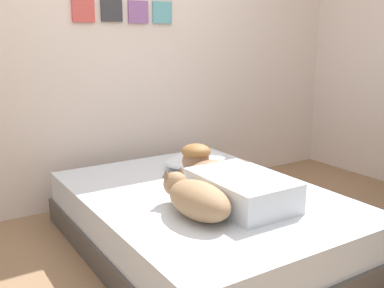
% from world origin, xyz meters
% --- Properties ---
extents(ground_plane, '(12.92, 12.92, 0.00)m').
position_xyz_m(ground_plane, '(0.00, 0.00, 0.00)').
color(ground_plane, '#8C6B4C').
extents(back_wall, '(4.46, 0.12, 2.50)m').
position_xyz_m(back_wall, '(0.00, 1.42, 1.25)').
color(back_wall, silver).
rests_on(back_wall, ground).
extents(bed, '(1.48, 2.00, 0.38)m').
position_xyz_m(bed, '(-0.00, 0.20, 0.19)').
color(bed, '#4C4742').
rests_on(bed, ground).
extents(pillow, '(0.52, 0.32, 0.11)m').
position_xyz_m(pillow, '(0.28, 0.72, 0.43)').
color(pillow, silver).
rests_on(pillow, bed).
extents(person_lying, '(0.43, 0.92, 0.27)m').
position_xyz_m(person_lying, '(0.07, 0.06, 0.48)').
color(person_lying, silver).
rests_on(person_lying, bed).
extents(dog, '(0.26, 0.57, 0.21)m').
position_xyz_m(dog, '(-0.25, -0.08, 0.48)').
color(dog, '#9E7A56').
rests_on(dog, bed).
extents(coffee_cup, '(0.12, 0.09, 0.07)m').
position_xyz_m(coffee_cup, '(0.26, 0.62, 0.41)').
color(coffee_cup, white).
rests_on(coffee_cup, bed).
extents(cell_phone, '(0.07, 0.14, 0.01)m').
position_xyz_m(cell_phone, '(-0.21, -0.06, 0.38)').
color(cell_phone, black).
rests_on(cell_phone, bed).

